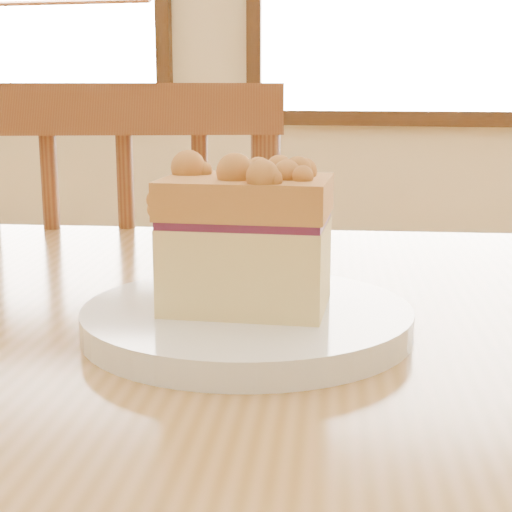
{
  "coord_description": "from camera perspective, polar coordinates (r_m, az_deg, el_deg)",
  "views": [
    {
      "loc": [
        0.39,
        -0.35,
        0.92
      ],
      "look_at": [
        0.27,
        0.19,
        0.8
      ],
      "focal_mm": 55.0,
      "sensor_mm": 36.0,
      "label": 1
    }
  ],
  "objects": [
    {
      "name": "cafe_chair_main",
      "position": [
        1.19,
        -8.22,
        -9.94
      ],
      "size": [
        0.52,
        0.52,
        0.93
      ],
      "rotation": [
        0.0,
        0.0,
        3.42
      ],
      "color": "brown",
      "rests_on": "ground"
    },
    {
      "name": "plate",
      "position": [
        0.55,
        -0.65,
        -4.7
      ],
      "size": [
        0.23,
        0.23,
        0.02
      ],
      "color": "white",
      "rests_on": "cafe_table_main"
    },
    {
      "name": "cake_slice",
      "position": [
        0.53,
        -0.8,
        1.61
      ],
      "size": [
        0.12,
        0.09,
        0.11
      ],
      "rotation": [
        0.0,
        0.0,
        0.04
      ],
      "color": "#DED27D",
      "rests_on": "plate"
    },
    {
      "name": "cafe_table_main",
      "position": [
        0.63,
        -16.09,
        -13.23
      ],
      "size": [
        1.31,
        0.94,
        0.75
      ],
      "rotation": [
        0.0,
        0.0,
        0.11
      ],
      "color": "#A3753F",
      "rests_on": "ground"
    }
  ]
}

